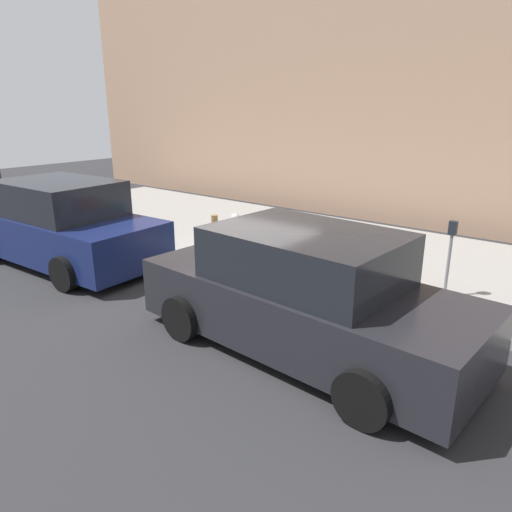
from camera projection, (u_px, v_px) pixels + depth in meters
The scene contains 14 objects.
ground_plane at pixel (235, 274), 9.27m from camera, with size 40.00×40.00×0.00m, color #28282B.
sidewalk_curb at pixel (305, 243), 11.11m from camera, with size 18.00×5.00×0.14m, color gray.
building_facade_sidewalk_side at pixel (406, 13), 12.98m from camera, with size 24.00×3.00×11.10m, color #9E7A60.
suitcase_maroon_0 at pixel (393, 266), 8.09m from camera, with size 0.43×0.26×0.82m.
suitcase_silver_1 at pixel (362, 263), 8.31m from camera, with size 0.40×0.19×1.04m.
suitcase_navy_2 at pixel (339, 262), 8.67m from camera, with size 0.40×0.25×0.82m.
suitcase_red_3 at pixel (313, 255), 8.98m from camera, with size 0.51×0.28×0.66m.
suitcase_olive_4 at pixel (292, 250), 9.34m from camera, with size 0.37×0.21×0.62m.
suitcase_teal_5 at pixel (270, 245), 9.62m from camera, with size 0.47×0.27×0.91m.
fire_hydrant at pixel (236, 232), 10.08m from camera, with size 0.39×0.21×0.83m.
bollard_post at pixel (215, 232), 10.26m from camera, with size 0.14×0.14×0.76m, color brown.
parking_meter at pixel (450, 248), 7.57m from camera, with size 0.12×0.09×1.27m.
parked_car_charcoal_0 at pixel (304, 295), 6.20m from camera, with size 4.68×2.23×1.65m.
parked_car_navy_1 at pixel (62, 225), 9.69m from camera, with size 4.63×2.27×1.71m.
Camera 1 is at (-5.77, 6.57, 3.14)m, focal length 33.28 mm.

